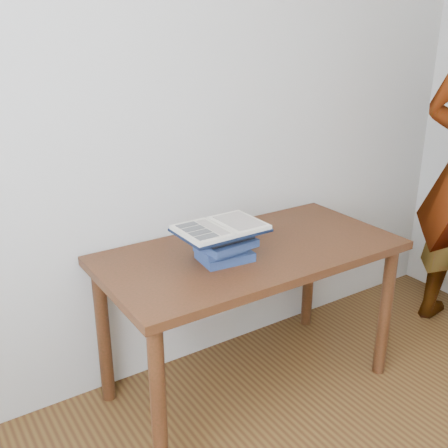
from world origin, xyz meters
TOP-DOWN VIEW (x-y plane):
  - desk at (0.12, 1.38)m, footprint 1.34×0.67m
  - book_stack at (-0.04, 1.35)m, footprint 0.23×0.20m
  - open_book at (-0.05, 1.36)m, footprint 0.36×0.25m

SIDE VIEW (x-z plane):
  - desk at x=0.12m, z-range 0.26..0.98m
  - book_stack at x=-0.04m, z-range 0.72..0.84m
  - open_book at x=-0.05m, z-range 0.84..0.87m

